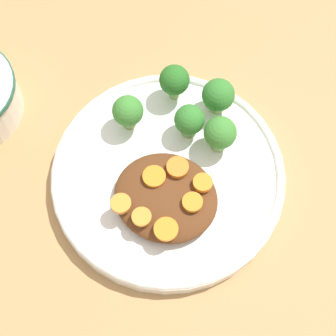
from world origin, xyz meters
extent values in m
plane|color=tan|center=(0.00, 0.00, 0.00)|extent=(4.00, 4.00, 0.00)
cylinder|color=white|center=(0.00, 0.00, 0.01)|extent=(0.26, 0.26, 0.02)
torus|color=white|center=(0.00, 0.00, 0.02)|extent=(0.26, 0.26, 0.01)
ellipsoid|color=#5B3319|center=(0.01, -0.03, 0.03)|extent=(0.11, 0.10, 0.02)
cylinder|color=#759E51|center=(-0.07, 0.04, 0.03)|extent=(0.01, 0.01, 0.02)
sphere|color=#3D8433|center=(-0.07, 0.04, 0.05)|extent=(0.04, 0.04, 0.04)
cylinder|color=#759E51|center=(0.00, 0.06, 0.03)|extent=(0.02, 0.02, 0.02)
sphere|color=#337A2D|center=(0.00, 0.06, 0.05)|extent=(0.03, 0.03, 0.03)
cylinder|color=#7FA85B|center=(0.02, 0.10, 0.03)|extent=(0.02, 0.02, 0.02)
sphere|color=#337A2D|center=(0.02, 0.10, 0.05)|extent=(0.04, 0.04, 0.04)
cylinder|color=#7FA85B|center=(0.04, 0.06, 0.03)|extent=(0.02, 0.02, 0.02)
sphere|color=#3D8433|center=(0.04, 0.06, 0.05)|extent=(0.04, 0.04, 0.04)
cylinder|color=#7FA85B|center=(-0.04, 0.10, 0.03)|extent=(0.01, 0.01, 0.02)
sphere|color=#286B23|center=(-0.04, 0.10, 0.05)|extent=(0.04, 0.04, 0.04)
cylinder|color=orange|center=(0.04, -0.01, 0.05)|extent=(0.02, 0.02, 0.01)
cylinder|color=orange|center=(-0.01, -0.02, 0.05)|extent=(0.02, 0.02, 0.00)
cylinder|color=orange|center=(0.00, -0.07, 0.05)|extent=(0.02, 0.02, 0.00)
cylinder|color=orange|center=(0.03, -0.07, 0.05)|extent=(0.03, 0.03, 0.00)
cylinder|color=orange|center=(0.01, 0.00, 0.05)|extent=(0.02, 0.02, 0.01)
cylinder|color=orange|center=(-0.03, -0.06, 0.05)|extent=(0.02, 0.02, 0.01)
cylinder|color=orange|center=(0.04, -0.03, 0.05)|extent=(0.02, 0.02, 0.01)
camera|label=1|loc=(0.10, -0.23, 0.59)|focal=60.00mm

